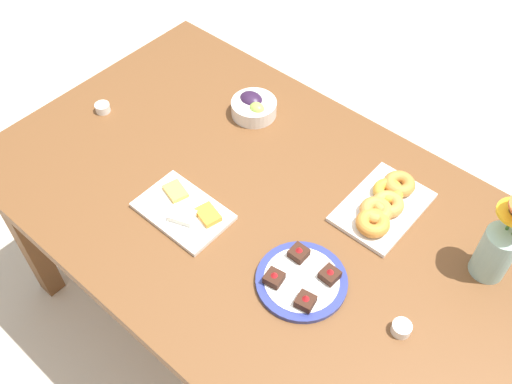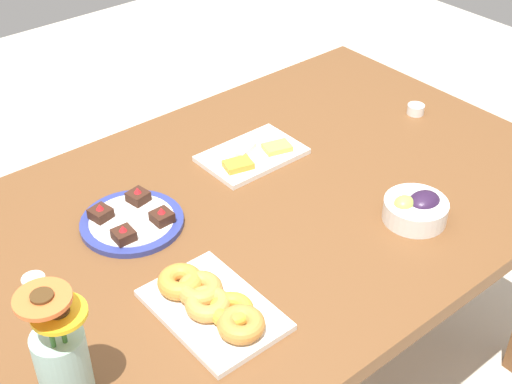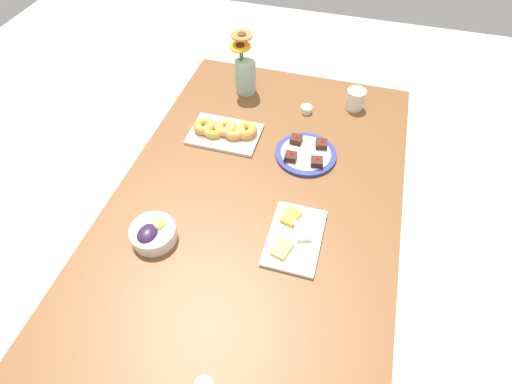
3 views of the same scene
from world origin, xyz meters
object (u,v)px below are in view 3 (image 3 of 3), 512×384
Objects in this scene: coffee_mug at (355,99)px; cheese_platter at (294,236)px; croissant_platter at (225,131)px; flower_vase at (245,73)px; grape_bowl at (153,233)px; jam_cup_berry at (306,109)px; dessert_plate at (306,154)px; dining_table at (256,214)px.

coffee_mug is 0.75m from cheese_platter.
flower_vase is (0.31, 0.01, 0.07)m from croissant_platter.
jam_cup_berry is at bearing -24.16° from grape_bowl.
grape_bowl is 0.62× the size of dessert_plate.
grape_bowl reaches higher than dessert_plate.
flower_vase is at bearing 91.81° from coffee_mug.
croissant_platter is 1.22× the size of dessert_plate.
jam_cup_berry is 0.27m from dessert_plate.
coffee_mug is at bearing -23.41° from dining_table.
grape_bowl is 3.07× the size of jam_cup_berry.
flower_vase reaches higher than croissant_platter.
flower_vase is (0.60, 0.22, 0.18)m from dining_table.
grape_bowl is 0.86m from flower_vase.
jam_cup_berry is (0.78, -0.35, -0.01)m from grape_bowl.
coffee_mug is 1.02m from grape_bowl.
grape_bowl is at bearing 155.84° from jam_cup_berry.
croissant_platter is at bearing -6.50° from grape_bowl.
croissant_platter is (0.41, 0.38, 0.01)m from cheese_platter.
grape_bowl is at bearing 173.50° from croissant_platter.
grape_bowl is 0.46m from cheese_platter.
coffee_mug reaches higher than dining_table.
jam_cup_berry is at bearing -8.08° from dining_table.
flower_vase is at bearing 45.65° from dessert_plate.
dessert_plate reaches higher than jam_cup_berry.
croissant_platter is at bearing 85.52° from dessert_plate.
grape_bowl is 0.57× the size of cheese_platter.
jam_cup_berry is at bearing -50.43° from croissant_platter.
cheese_platter is 5.42× the size of jam_cup_berry.
coffee_mug is at bearing -64.78° from jam_cup_berry.
flower_vase is (0.34, 0.35, 0.08)m from dessert_plate.
cheese_platter is (-0.12, -0.16, 0.10)m from dining_table.
coffee_mug is at bearing -7.91° from cheese_platter.
dessert_plate is at bearing 158.13° from coffee_mug.
dining_table is 6.77× the size of dessert_plate.
dining_table is 14.09× the size of coffee_mug.
jam_cup_berry is (-0.09, 0.19, -0.03)m from coffee_mug.
dining_table is at bearing 171.92° from jam_cup_berry.
coffee_mug is 0.77× the size of grape_bowl.
grape_bowl is at bearing 132.36° from dining_table.
croissant_platter is 0.32m from flower_vase.
jam_cup_berry is 0.20× the size of dessert_plate.
grape_bowl is (-0.25, 0.27, 0.12)m from dining_table.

